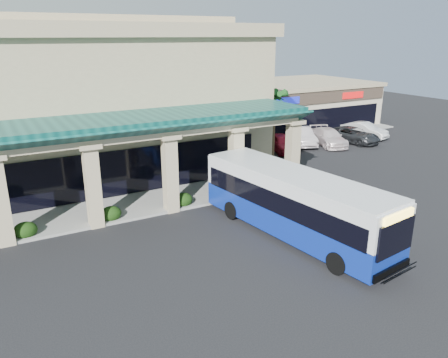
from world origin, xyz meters
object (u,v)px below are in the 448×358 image
car_white (301,136)px  car_silver (282,143)px  transit_bus (294,205)px  car_red (328,137)px  car_extra (364,130)px  pedestrian (357,200)px  car_gray (353,135)px

car_white → car_silver: bearing=-137.5°
transit_bus → car_red: bearing=35.4°
car_white → car_extra: bearing=15.9°
transit_bus → car_red: (15.29, 14.24, -0.93)m
car_red → car_extra: car_extra is taller
transit_bus → pedestrian: 5.21m
car_gray → car_extra: (2.57, 0.96, 0.04)m
transit_bus → car_extra: size_ratio=2.56×
transit_bus → car_extra: 25.53m
car_silver → car_white: car_white is taller
car_silver → car_white: size_ratio=0.92×
transit_bus → car_white: size_ratio=2.38×
pedestrian → car_red: size_ratio=0.32×
car_white → pedestrian: bearing=-96.0°
pedestrian → transit_bus: bearing=105.4°
car_white → car_red: 2.57m
car_red → car_extra: bearing=24.6°
car_white → car_gray: size_ratio=0.96×
car_white → car_gray: (5.02, -1.75, -0.10)m
car_silver → car_extra: car_silver is taller
pedestrian → car_white: pedestrian is taller
pedestrian → car_silver: pedestrian is taller
transit_bus → car_gray: 22.90m
pedestrian → car_extra: (15.61, 14.37, -0.06)m
car_extra → car_red: bearing=172.9°
car_white → car_gray: 5.31m
pedestrian → car_red: bearing=-26.6°
pedestrian → car_silver: 14.75m
car_white → car_extra: 7.62m
car_extra → pedestrian: bearing=-151.1°
transit_bus → car_red: size_ratio=2.27×
pedestrian → car_silver: (4.80, 13.94, -0.05)m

